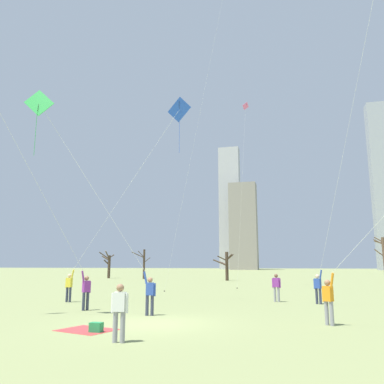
{
  "coord_description": "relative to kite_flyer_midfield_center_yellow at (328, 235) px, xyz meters",
  "views": [
    {
      "loc": [
        5.25,
        -14.21,
        2.18
      ],
      "look_at": [
        0.0,
        6.0,
        6.09
      ],
      "focal_mm": 36.17,
      "sensor_mm": 36.0,
      "label": 1
    }
  ],
  "objects": [
    {
      "name": "kite_flyer_midfield_left_white",
      "position": [
        -12.18,
        -5.68,
        -1.42
      ],
      "size": [
        4.68,
        5.18,
        12.43
      ],
      "color": "#33384C",
      "rests_on": "ground"
    },
    {
      "name": "skyline_wide_slab",
      "position": [
        -21.04,
        134.29,
        13.75
      ],
      "size": [
        10.99,
        6.88,
        34.96
      ],
      "color": "gray",
      "rests_on": "ground"
    },
    {
      "name": "bare_tree_center",
      "position": [
        -30.45,
        34.73,
        -1.5
      ],
      "size": [
        1.55,
        3.39,
        4.28
      ],
      "color": "#423326",
      "rests_on": "ground"
    },
    {
      "name": "kite_flyer_midfield_right_blue",
      "position": [
        -13.11,
        -1.31,
        0.01
      ],
      "size": [
        7.36,
        1.66,
        12.55
      ],
      "color": "#33384C",
      "rests_on": "ground"
    },
    {
      "name": "skyline_tall_tower",
      "position": [
        32.77,
        135.53,
        28.54
      ],
      "size": [
        8.77,
        6.05,
        64.54
      ],
      "color": "#9EA3AD",
      "rests_on": "ground"
    },
    {
      "name": "skyline_mid_tower_right",
      "position": [
        -28.62,
        148.43,
        23.69
      ],
      "size": [
        9.18,
        5.57,
        54.84
      ],
      "color": "#B2B2B7",
      "rests_on": "ground"
    },
    {
      "name": "picnic_spot",
      "position": [
        -8.43,
        -10.31,
        -3.64
      ],
      "size": [
        2.12,
        1.85,
        0.31
      ],
      "color": "#CC3838",
      "rests_on": "ground"
    },
    {
      "name": "kite_flyer_midfield_center_yellow",
      "position": [
        0.0,
        0.0,
        0.0
      ],
      "size": [
        4.32,
        5.96,
        18.73
      ],
      "color": "#33384C",
      "rests_on": "ground"
    },
    {
      "name": "bare_tree_leftmost",
      "position": [
        -10.84,
        30.65,
        -1.65
      ],
      "size": [
        2.88,
        2.4,
        3.84
      ],
      "color": "#423326",
      "rests_on": "ground"
    },
    {
      "name": "distant_kite_high_overhead_pink",
      "position": [
        -6.21,
        16.36,
        12.91
      ],
      "size": [
        1.23,
        3.45,
        19.27
      ],
      "color": "pink",
      "rests_on": "ground"
    },
    {
      "name": "kite_flyer_foreground_right_green",
      "position": [
        -9.09,
        -6.59,
        -0.88
      ],
      "size": [
        5.74,
        2.38,
        10.11
      ],
      "color": "#33384C",
      "rests_on": "ground"
    },
    {
      "name": "bare_tree_rightmost",
      "position": [
        -23.88,
        33.21,
        -1.38
      ],
      "size": [
        2.82,
        2.87,
        4.4
      ],
      "color": "#423326",
      "rests_on": "ground"
    },
    {
      "name": "bystander_far_off_by_trees",
      "position": [
        -2.94,
        1.54,
        -2.83
      ],
      "size": [
        0.5,
        0.26,
        1.62
      ],
      "color": "gray",
      "rests_on": "ground"
    },
    {
      "name": "bare_tree_right_of_center",
      "position": [
        9.34,
        32.28,
        -0.61
      ],
      "size": [
        2.03,
        2.59,
        5.68
      ],
      "color": "brown",
      "rests_on": "ground"
    },
    {
      "name": "ground_plane",
      "position": [
        -7.12,
        -8.21,
        -3.73
      ],
      "size": [
        400.0,
        400.0,
        0.0
      ],
      "primitive_type": "plane",
      "color": "#848E56"
    },
    {
      "name": "bystander_watching_nearby",
      "position": [
        -6.77,
        -11.83,
        -2.83
      ],
      "size": [
        0.51,
        0.23,
        1.62
      ],
      "color": "gray",
      "rests_on": "ground"
    }
  ]
}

